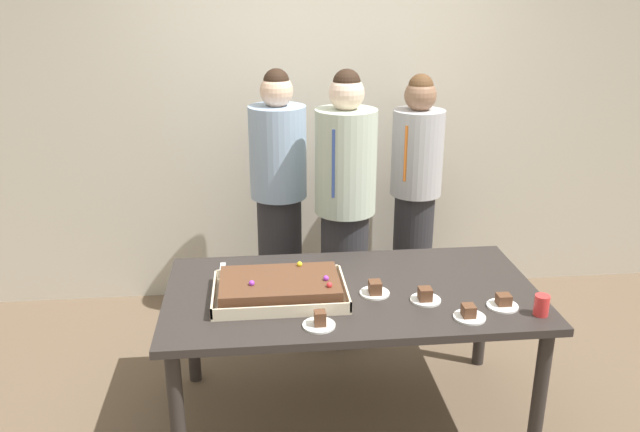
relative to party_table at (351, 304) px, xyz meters
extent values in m
plane|color=brown|center=(0.00, 0.00, -0.66)|extent=(12.00, 12.00, 0.00)
cube|color=beige|center=(0.00, 1.60, 0.84)|extent=(8.00, 0.12, 3.00)
cube|color=#2D2826|center=(0.00, 0.00, 0.06)|extent=(1.87, 0.98, 0.04)
cylinder|color=#2D2826|center=(-0.86, -0.41, -0.31)|extent=(0.07, 0.07, 0.70)
cylinder|color=#2D2826|center=(0.86, -0.41, -0.31)|extent=(0.07, 0.07, 0.70)
cylinder|color=#2D2826|center=(-0.86, 0.41, -0.31)|extent=(0.07, 0.07, 0.70)
cylinder|color=#2D2826|center=(0.86, 0.41, -0.31)|extent=(0.07, 0.07, 0.70)
cube|color=beige|center=(-0.36, -0.04, 0.08)|extent=(0.65, 0.44, 0.01)
cube|color=beige|center=(-0.36, -0.25, 0.12)|extent=(0.65, 0.01, 0.05)
cube|color=beige|center=(-0.36, 0.18, 0.12)|extent=(0.65, 0.01, 0.05)
cube|color=beige|center=(-0.69, -0.04, 0.12)|extent=(0.01, 0.44, 0.05)
cube|color=beige|center=(-0.04, -0.04, 0.12)|extent=(0.01, 0.44, 0.05)
cube|color=brown|center=(-0.36, -0.04, 0.13)|extent=(0.58, 0.37, 0.09)
sphere|color=purple|center=(-0.14, -0.07, 0.19)|extent=(0.03, 0.03, 0.03)
sphere|color=yellow|center=(-0.26, 0.11, 0.19)|extent=(0.03, 0.03, 0.03)
sphere|color=red|center=(-0.13, -0.15, 0.19)|extent=(0.03, 0.03, 0.03)
sphere|color=purple|center=(-0.50, -0.09, 0.19)|extent=(0.03, 0.03, 0.03)
cylinder|color=white|center=(0.11, -0.05, 0.08)|extent=(0.15, 0.15, 0.01)
cube|color=brown|center=(0.11, -0.06, 0.12)|extent=(0.06, 0.07, 0.06)
cylinder|color=white|center=(0.34, -0.15, 0.08)|extent=(0.15, 0.15, 0.01)
cube|color=brown|center=(0.34, -0.16, 0.12)|extent=(0.06, 0.06, 0.06)
cylinder|color=white|center=(0.50, -0.34, 0.08)|extent=(0.15, 0.15, 0.01)
cube|color=brown|center=(0.49, -0.34, 0.12)|extent=(0.06, 0.06, 0.06)
cylinder|color=white|center=(0.69, -0.25, 0.08)|extent=(0.15, 0.15, 0.01)
cube|color=brown|center=(0.70, -0.24, 0.11)|extent=(0.06, 0.06, 0.05)
cylinder|color=white|center=(-0.20, -0.35, 0.08)|extent=(0.15, 0.15, 0.01)
cube|color=brown|center=(-0.20, -0.35, 0.12)|extent=(0.05, 0.05, 0.07)
cylinder|color=red|center=(0.84, -0.35, 0.13)|extent=(0.07, 0.07, 0.10)
cube|color=silver|center=(-0.66, 0.29, 0.08)|extent=(0.03, 0.20, 0.01)
cylinder|color=#28282D|center=(-0.32, 1.09, -0.22)|extent=(0.29, 0.29, 0.90)
cylinder|color=#93ADCC|center=(-0.32, 1.09, 0.53)|extent=(0.36, 0.36, 0.59)
sphere|color=beige|center=(-0.32, 1.09, 0.91)|extent=(0.21, 0.21, 0.21)
sphere|color=black|center=(-0.32, 1.09, 0.97)|extent=(0.16, 0.16, 0.16)
cylinder|color=#28282D|center=(0.63, 1.24, -0.25)|extent=(0.28, 0.28, 0.84)
cylinder|color=#B2B2B7|center=(0.63, 1.24, 0.46)|extent=(0.35, 0.35, 0.58)
cube|color=orange|center=(0.52, 1.11, 0.49)|extent=(0.04, 0.02, 0.37)
sphere|color=#8C664C|center=(0.63, 1.24, 0.85)|extent=(0.21, 0.21, 0.21)
sphere|color=brown|center=(0.63, 1.24, 0.90)|extent=(0.17, 0.17, 0.17)
cylinder|color=#28282D|center=(0.07, 0.80, -0.22)|extent=(0.30, 0.30, 0.88)
cylinder|color=#B7C6B2|center=(0.07, 0.80, 0.53)|extent=(0.37, 0.37, 0.63)
cube|color=navy|center=(-0.01, 0.64, 0.56)|extent=(0.04, 0.02, 0.40)
sphere|color=beige|center=(0.07, 0.80, 0.94)|extent=(0.21, 0.21, 0.21)
sphere|color=black|center=(0.07, 0.80, 1.00)|extent=(0.16, 0.16, 0.16)
camera|label=1|loc=(-0.46, -2.93, 1.55)|focal=36.49mm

